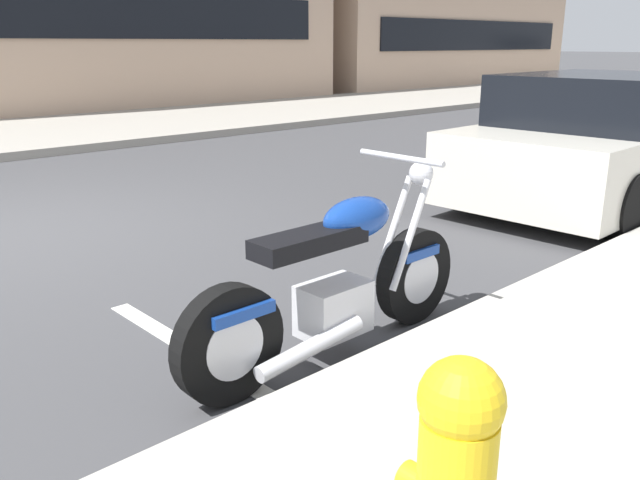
{
  "coord_description": "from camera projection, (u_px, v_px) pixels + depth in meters",
  "views": [
    {
      "loc": [
        -1.81,
        -6.33,
        1.73
      ],
      "look_at": [
        0.7,
        -3.63,
        0.61
      ],
      "focal_mm": 36.55,
      "sensor_mm": 36.0,
      "label": 1
    }
  ],
  "objects": [
    {
      "name": "sidewalk_far_curb",
      "position": [
        366.0,
        104.0,
        18.52
      ],
      "size": [
        120.0,
        5.0,
        0.14
      ],
      "primitive_type": "cube",
      "color": "gray",
      "rests_on": "ground"
    },
    {
      "name": "parked_motorcycle",
      "position": [
        337.0,
        286.0,
        3.66
      ],
      "size": [
        2.06,
        0.62,
        1.1
      ],
      "rotation": [
        0.0,
        0.0,
        0.0
      ],
      "color": "black",
      "rests_on": "ground"
    },
    {
      "name": "parked_car_behind_motorcycle",
      "position": [
        601.0,
        142.0,
        7.23
      ],
      "size": [
        4.14,
        1.94,
        1.41
      ],
      "rotation": [
        0.0,
        0.0,
        0.02
      ],
      "color": "beige",
      "rests_on": "ground"
    },
    {
      "name": "ground_plane",
      "position": [
        2.0,
        235.0,
        6.11
      ],
      "size": [
        260.0,
        260.0,
        0.0
      ],
      "primitive_type": "plane",
      "color": "#3D3D3F"
    },
    {
      "name": "parking_stall_stripe",
      "position": [
        210.0,
        361.0,
        3.69
      ],
      "size": [
        0.12,
        2.2,
        0.01
      ],
      "primitive_type": "cube",
      "color": "silver",
      "rests_on": "ground"
    },
    {
      "name": "fire_hydrant",
      "position": [
        456.0,
        480.0,
        1.82
      ],
      "size": [
        0.24,
        0.36,
        0.79
      ],
      "color": "gold",
      "rests_on": "sidewalk_near_curb"
    }
  ]
}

